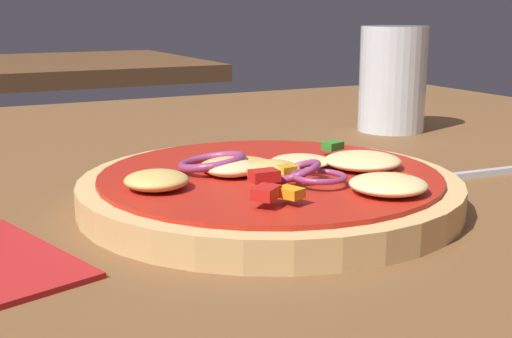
# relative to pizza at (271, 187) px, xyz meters

# --- Properties ---
(dining_table) EXTENTS (1.22, 1.07, 0.04)m
(dining_table) POSITION_rel_pizza_xyz_m (-0.04, 0.02, -0.03)
(dining_table) COLOR brown
(dining_table) RESTS_ON ground
(pizza) EXTENTS (0.25, 0.25, 0.04)m
(pizza) POSITION_rel_pizza_xyz_m (0.00, 0.00, 0.00)
(pizza) COLOR tan
(pizza) RESTS_ON dining_table
(fork) EXTENTS (0.17, 0.02, 0.01)m
(fork) POSITION_rel_pizza_xyz_m (0.16, -0.00, -0.01)
(fork) COLOR silver
(fork) RESTS_ON dining_table
(beer_glass) EXTENTS (0.07, 0.07, 0.11)m
(beer_glass) POSITION_rel_pizza_xyz_m (0.24, 0.19, 0.04)
(beer_glass) COLOR silver
(beer_glass) RESTS_ON dining_table
(background_table) EXTENTS (0.69, 0.60, 0.04)m
(background_table) POSITION_rel_pizza_xyz_m (0.10, 1.33, -0.03)
(background_table) COLOR brown
(background_table) RESTS_ON ground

